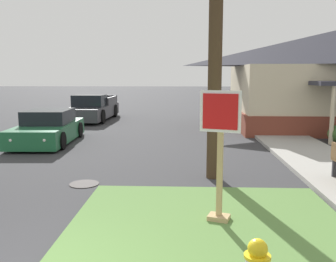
# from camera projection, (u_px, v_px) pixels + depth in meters

# --- Properties ---
(grass_corner_patch) EXTENTS (4.74, 5.57, 0.08)m
(grass_corner_patch) POSITION_uv_depth(u_px,v_px,m) (212.00, 245.00, 5.60)
(grass_corner_patch) COLOR #567F3D
(grass_corner_patch) RESTS_ON ground
(stop_sign) EXTENTS (0.66, 0.38, 2.24)m
(stop_sign) POSITION_uv_depth(u_px,v_px,m) (220.00, 159.00, 6.29)
(stop_sign) COLOR tan
(stop_sign) RESTS_ON grass_corner_patch
(manhole_cover) EXTENTS (0.70, 0.70, 0.02)m
(manhole_cover) POSITION_uv_depth(u_px,v_px,m) (84.00, 184.00, 8.82)
(manhole_cover) COLOR black
(manhole_cover) RESTS_ON ground
(parked_sedan_green) EXTENTS (2.11, 4.31, 1.25)m
(parked_sedan_green) POSITION_uv_depth(u_px,v_px,m) (48.00, 129.00, 14.16)
(parked_sedan_green) COLOR #1E6038
(parked_sedan_green) RESTS_ON ground
(pickup_truck_charcoal) EXTENTS (2.10, 5.46, 1.48)m
(pickup_truck_charcoal) POSITION_uv_depth(u_px,v_px,m) (93.00, 109.00, 21.24)
(pickup_truck_charcoal) COLOR #38383D
(pickup_truck_charcoal) RESTS_ON ground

